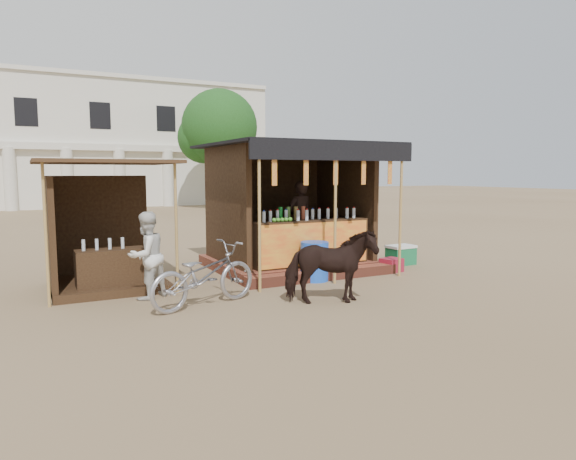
% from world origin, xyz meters
% --- Properties ---
extents(ground, '(120.00, 120.00, 0.00)m').
position_xyz_m(ground, '(0.00, 0.00, 0.00)').
color(ground, '#846B4C').
rests_on(ground, ground).
extents(main_stall, '(3.60, 3.61, 2.78)m').
position_xyz_m(main_stall, '(1.02, 3.36, 1.03)').
color(main_stall, brown).
rests_on(main_stall, ground).
extents(secondary_stall, '(2.40, 2.40, 2.38)m').
position_xyz_m(secondary_stall, '(-3.17, 3.24, 0.85)').
color(secondary_stall, '#3D2916').
rests_on(secondary_stall, ground).
extents(cow, '(1.61, 1.13, 1.24)m').
position_xyz_m(cow, '(0.10, 0.27, 0.62)').
color(cow, black).
rests_on(cow, ground).
extents(motorbike, '(2.08, 1.23, 1.03)m').
position_xyz_m(motorbike, '(-1.81, 1.06, 0.52)').
color(motorbike, '#A0A0A9').
rests_on(motorbike, ground).
extents(bystander, '(0.92, 0.86, 1.50)m').
position_xyz_m(bystander, '(-2.52, 2.00, 0.75)').
color(bystander, silver).
rests_on(bystander, ground).
extents(blue_barrel, '(0.57, 0.57, 0.78)m').
position_xyz_m(blue_barrel, '(0.79, 1.97, 0.39)').
color(blue_barrel, blue).
rests_on(blue_barrel, ground).
extents(red_crate, '(0.49, 0.45, 0.30)m').
position_xyz_m(red_crate, '(2.75, 2.00, 0.15)').
color(red_crate, maroon).
rests_on(red_crate, ground).
extents(cooler, '(0.67, 0.48, 0.46)m').
position_xyz_m(cooler, '(3.51, 2.60, 0.23)').
color(cooler, '#186D3E').
rests_on(cooler, ground).
extents(background_building, '(26.00, 7.45, 8.18)m').
position_xyz_m(background_building, '(-2.00, 29.94, 3.98)').
color(background_building, silver).
rests_on(background_building, ground).
extents(tree, '(4.50, 4.40, 7.00)m').
position_xyz_m(tree, '(5.81, 22.14, 4.63)').
color(tree, '#382314').
rests_on(tree, ground).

